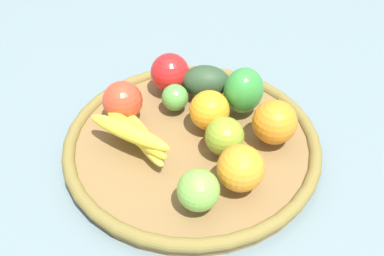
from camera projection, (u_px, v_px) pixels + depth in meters
The scene contains 13 objects.
ground_plane at pixel (192, 150), 0.83m from camera, with size 2.40×2.40×0.00m, color slate.
basket at pixel (192, 143), 0.81m from camera, with size 0.46×0.46×0.04m.
banana_bunch at pixel (136, 134), 0.77m from camera, with size 0.16×0.15×0.06m.
bell_pepper at pixel (244, 91), 0.83m from camera, with size 0.08×0.07×0.09m, color #338E37.
orange_2 at pixel (275, 122), 0.77m from camera, with size 0.08×0.08×0.08m, color orange.
orange_1 at pixel (209, 110), 0.80m from camera, with size 0.07×0.07×0.07m, color orange.
apple_3 at pixel (170, 73), 0.88m from camera, with size 0.08×0.08×0.08m, color red.
lime_0 at pixel (175, 97), 0.85m from camera, with size 0.05×0.05×0.05m, color #57A345.
orange_0 at pixel (241, 168), 0.69m from camera, with size 0.08×0.08×0.08m, color orange.
apple_1 at pixel (198, 190), 0.67m from camera, with size 0.07×0.07×0.07m, color #77B544.
apple_0 at pixel (123, 101), 0.82m from camera, with size 0.07×0.07×0.07m, color red.
avocado at pixel (205, 82), 0.87m from camera, with size 0.09×0.06×0.06m, color #2C452A.
apple_2 at pixel (225, 136), 0.75m from camera, with size 0.07×0.07×0.07m, color olive.
Camera 1 is at (0.09, -0.58, 0.58)m, focal length 41.95 mm.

